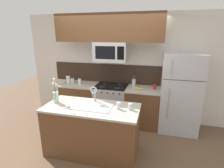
# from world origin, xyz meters

# --- Properties ---
(ground_plane) EXTENTS (10.00, 10.00, 0.00)m
(ground_plane) POSITION_xyz_m (0.00, 0.00, 0.00)
(ground_plane) COLOR brown
(rear_partition) EXTENTS (5.20, 0.10, 2.60)m
(rear_partition) POSITION_xyz_m (0.30, 1.28, 1.30)
(rear_partition) COLOR silver
(rear_partition) RESTS_ON ground
(splash_band) EXTENTS (3.26, 0.01, 0.48)m
(splash_band) POSITION_xyz_m (0.00, 1.22, 1.15)
(splash_band) COLOR #332319
(splash_band) RESTS_ON rear_partition
(back_counter_left) EXTENTS (0.90, 0.65, 0.91)m
(back_counter_left) POSITION_xyz_m (-0.81, 0.90, 0.46)
(back_counter_left) COLOR brown
(back_counter_left) RESTS_ON ground
(back_counter_right) EXTENTS (0.80, 0.65, 0.91)m
(back_counter_right) POSITION_xyz_m (0.76, 0.90, 0.46)
(back_counter_right) COLOR brown
(back_counter_right) RESTS_ON ground
(stove_range) EXTENTS (0.76, 0.64, 0.93)m
(stove_range) POSITION_xyz_m (0.00, 0.90, 0.46)
(stove_range) COLOR #B7BABF
(stove_range) RESTS_ON ground
(microwave) EXTENTS (0.74, 0.40, 0.44)m
(microwave) POSITION_xyz_m (0.00, 0.88, 1.73)
(microwave) COLOR #B7BABF
(upper_cabinet_band) EXTENTS (2.40, 0.34, 0.60)m
(upper_cabinet_band) POSITION_xyz_m (-0.05, 0.85, 2.25)
(upper_cabinet_band) COLOR brown
(refrigerator) EXTENTS (0.82, 0.74, 1.74)m
(refrigerator) POSITION_xyz_m (1.56, 0.92, 0.87)
(refrigerator) COLOR #B7BABF
(refrigerator) RESTS_ON ground
(storage_jar_tall) EXTENTS (0.10, 0.10, 0.21)m
(storage_jar_tall) POSITION_xyz_m (-1.15, 0.93, 1.02)
(storage_jar_tall) COLOR silver
(storage_jar_tall) RESTS_ON back_counter_left
(storage_jar_medium) EXTENTS (0.10, 0.10, 0.15)m
(storage_jar_medium) POSITION_xyz_m (-1.03, 0.93, 0.98)
(storage_jar_medium) COLOR silver
(storage_jar_medium) RESTS_ON back_counter_left
(storage_jar_short) EXTENTS (0.08, 0.08, 0.14)m
(storage_jar_short) POSITION_xyz_m (-0.82, 0.90, 0.98)
(storage_jar_short) COLOR silver
(storage_jar_short) RESTS_ON back_counter_left
(banana_bunch) EXTENTS (0.19, 0.15, 0.08)m
(banana_bunch) POSITION_xyz_m (0.66, 0.84, 0.93)
(banana_bunch) COLOR yellow
(banana_bunch) RESTS_ON back_counter_right
(french_press) EXTENTS (0.09, 0.09, 0.27)m
(french_press) POSITION_xyz_m (0.53, 0.96, 1.01)
(french_press) COLOR silver
(french_press) RESTS_ON back_counter_right
(coffee_tin) EXTENTS (0.08, 0.08, 0.11)m
(coffee_tin) POSITION_xyz_m (1.01, 0.95, 0.97)
(coffee_tin) COLOR #B22D23
(coffee_tin) RESTS_ON back_counter_right
(island_counter) EXTENTS (1.67, 0.77, 0.91)m
(island_counter) POSITION_xyz_m (-0.03, -0.35, 0.46)
(island_counter) COLOR brown
(island_counter) RESTS_ON ground
(kitchen_sink) EXTENTS (0.76, 0.41, 0.16)m
(kitchen_sink) POSITION_xyz_m (-0.04, -0.35, 0.84)
(kitchen_sink) COLOR #ADAFB5
(kitchen_sink) RESTS_ON island_counter
(sink_faucet) EXTENTS (0.14, 0.14, 0.31)m
(sink_faucet) POSITION_xyz_m (-0.04, -0.15, 1.11)
(sink_faucet) COLOR #B7BABF
(sink_faucet) RESTS_ON island_counter
(drinking_glass) EXTENTS (0.07, 0.07, 0.12)m
(drinking_glass) POSITION_xyz_m (0.45, -0.33, 0.97)
(drinking_glass) COLOR silver
(drinking_glass) RESTS_ON island_counter
(spare_glass) EXTENTS (0.07, 0.07, 0.11)m
(spare_glass) POSITION_xyz_m (0.65, -0.30, 0.96)
(spare_glass) COLOR silver
(spare_glass) RESTS_ON island_counter
(flower_vase) EXTENTS (0.15, 0.18, 0.49)m
(flower_vase) POSITION_xyz_m (-0.72, -0.33, 1.04)
(flower_vase) COLOR silver
(flower_vase) RESTS_ON island_counter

